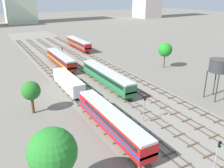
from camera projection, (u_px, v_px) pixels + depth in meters
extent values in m
plane|color=slate|center=(88.00, 74.00, 69.09)|extent=(480.00, 480.00, 0.00)
cube|color=gray|center=(88.00, 74.00, 69.09)|extent=(22.64, 176.00, 0.01)
cube|color=#47382D|center=(52.00, 78.00, 65.31)|extent=(0.07, 126.00, 0.15)
cube|color=#47382D|center=(58.00, 77.00, 65.96)|extent=(0.07, 126.00, 0.15)
cube|color=brown|center=(142.00, 164.00, 32.47)|extent=(2.40, 0.22, 0.14)
cube|color=brown|center=(130.00, 152.00, 34.93)|extent=(2.40, 0.22, 0.14)
cube|color=brown|center=(120.00, 142.00, 37.39)|extent=(2.40, 0.22, 0.14)
cube|color=brown|center=(110.00, 133.00, 39.85)|extent=(2.40, 0.22, 0.14)
cube|color=brown|center=(102.00, 124.00, 42.31)|extent=(2.40, 0.22, 0.14)
cube|color=brown|center=(95.00, 117.00, 44.77)|extent=(2.40, 0.22, 0.14)
cube|color=brown|center=(88.00, 111.00, 47.23)|extent=(2.40, 0.22, 0.14)
cube|color=brown|center=(83.00, 105.00, 49.69)|extent=(2.40, 0.22, 0.14)
cube|color=brown|center=(77.00, 100.00, 52.16)|extent=(2.40, 0.22, 0.14)
cube|color=brown|center=(72.00, 95.00, 54.62)|extent=(2.40, 0.22, 0.14)
cube|color=brown|center=(68.00, 90.00, 57.08)|extent=(2.40, 0.22, 0.14)
cube|color=brown|center=(64.00, 86.00, 59.54)|extent=(2.40, 0.22, 0.14)
cube|color=brown|center=(60.00, 83.00, 62.00)|extent=(2.40, 0.22, 0.14)
cube|color=brown|center=(57.00, 79.00, 64.46)|extent=(2.40, 0.22, 0.14)
cube|color=brown|center=(53.00, 76.00, 66.92)|extent=(2.40, 0.22, 0.14)
cube|color=brown|center=(51.00, 73.00, 69.38)|extent=(2.40, 0.22, 0.14)
cube|color=brown|center=(48.00, 70.00, 71.84)|extent=(2.40, 0.22, 0.14)
cube|color=brown|center=(45.00, 68.00, 74.30)|extent=(2.40, 0.22, 0.14)
cube|color=brown|center=(43.00, 65.00, 76.76)|extent=(2.40, 0.22, 0.14)
cube|color=brown|center=(40.00, 63.00, 79.22)|extent=(2.40, 0.22, 0.14)
cube|color=brown|center=(38.00, 61.00, 81.68)|extent=(2.40, 0.22, 0.14)
cube|color=brown|center=(36.00, 59.00, 84.14)|extent=(2.40, 0.22, 0.14)
cube|color=brown|center=(34.00, 57.00, 86.60)|extent=(2.40, 0.22, 0.14)
cube|color=brown|center=(33.00, 55.00, 89.06)|extent=(2.40, 0.22, 0.14)
cube|color=brown|center=(31.00, 54.00, 91.52)|extent=(2.40, 0.22, 0.14)
cube|color=brown|center=(29.00, 52.00, 93.98)|extent=(2.40, 0.22, 0.14)
cube|color=brown|center=(28.00, 51.00, 96.44)|extent=(2.40, 0.22, 0.14)
cube|color=brown|center=(26.00, 49.00, 98.90)|extent=(2.40, 0.22, 0.14)
cube|color=brown|center=(25.00, 48.00, 101.36)|extent=(2.40, 0.22, 0.14)
cube|color=brown|center=(24.00, 46.00, 103.82)|extent=(2.40, 0.22, 0.14)
cube|color=brown|center=(22.00, 45.00, 106.29)|extent=(2.40, 0.22, 0.14)
cube|color=brown|center=(21.00, 44.00, 108.75)|extent=(2.40, 0.22, 0.14)
cube|color=brown|center=(20.00, 43.00, 111.21)|extent=(2.40, 0.22, 0.14)
cube|color=brown|center=(19.00, 42.00, 113.67)|extent=(2.40, 0.22, 0.14)
cube|color=brown|center=(18.00, 41.00, 116.13)|extent=(2.40, 0.22, 0.14)
cube|color=#47382D|center=(69.00, 75.00, 67.41)|extent=(0.07, 126.00, 0.15)
cube|color=#47382D|center=(74.00, 74.00, 68.06)|extent=(0.07, 126.00, 0.15)
cube|color=brown|center=(185.00, 166.00, 32.11)|extent=(2.40, 0.22, 0.14)
cube|color=brown|center=(169.00, 154.00, 34.57)|extent=(2.40, 0.22, 0.14)
cube|color=brown|center=(156.00, 143.00, 37.03)|extent=(2.40, 0.22, 0.14)
cube|color=brown|center=(144.00, 134.00, 39.49)|extent=(2.40, 0.22, 0.14)
cube|color=brown|center=(134.00, 126.00, 41.95)|extent=(2.40, 0.22, 0.14)
cube|color=brown|center=(125.00, 118.00, 44.41)|extent=(2.40, 0.22, 0.14)
cube|color=brown|center=(117.00, 112.00, 46.88)|extent=(2.40, 0.22, 0.14)
cube|color=brown|center=(110.00, 106.00, 49.34)|extent=(2.40, 0.22, 0.14)
cube|color=brown|center=(103.00, 100.00, 51.80)|extent=(2.40, 0.22, 0.14)
cube|color=brown|center=(97.00, 95.00, 54.26)|extent=(2.40, 0.22, 0.14)
cube|color=brown|center=(91.00, 91.00, 56.72)|extent=(2.40, 0.22, 0.14)
cube|color=brown|center=(86.00, 87.00, 59.18)|extent=(2.40, 0.22, 0.14)
cube|color=brown|center=(82.00, 83.00, 61.64)|extent=(2.40, 0.22, 0.14)
cube|color=brown|center=(77.00, 80.00, 64.10)|extent=(2.40, 0.22, 0.14)
cube|color=brown|center=(73.00, 76.00, 66.56)|extent=(2.40, 0.22, 0.14)
cube|color=brown|center=(70.00, 74.00, 69.02)|extent=(2.40, 0.22, 0.14)
cube|color=brown|center=(66.00, 71.00, 71.48)|extent=(2.40, 0.22, 0.14)
cube|color=brown|center=(63.00, 68.00, 73.94)|extent=(2.40, 0.22, 0.14)
cube|color=brown|center=(60.00, 66.00, 76.40)|extent=(2.40, 0.22, 0.14)
cube|color=brown|center=(57.00, 63.00, 78.86)|extent=(2.40, 0.22, 0.14)
cube|color=brown|center=(54.00, 61.00, 81.32)|extent=(2.40, 0.22, 0.14)
cube|color=brown|center=(52.00, 59.00, 83.78)|extent=(2.40, 0.22, 0.14)
cube|color=brown|center=(50.00, 57.00, 86.24)|extent=(2.40, 0.22, 0.14)
cube|color=brown|center=(47.00, 56.00, 88.70)|extent=(2.40, 0.22, 0.14)
cube|color=brown|center=(45.00, 54.00, 91.16)|extent=(2.40, 0.22, 0.14)
cube|color=brown|center=(43.00, 52.00, 93.62)|extent=(2.40, 0.22, 0.14)
cube|color=brown|center=(41.00, 51.00, 96.08)|extent=(2.40, 0.22, 0.14)
cube|color=brown|center=(40.00, 49.00, 98.54)|extent=(2.40, 0.22, 0.14)
cube|color=brown|center=(38.00, 48.00, 101.01)|extent=(2.40, 0.22, 0.14)
cube|color=brown|center=(36.00, 47.00, 103.47)|extent=(2.40, 0.22, 0.14)
cube|color=brown|center=(35.00, 45.00, 105.93)|extent=(2.40, 0.22, 0.14)
cube|color=brown|center=(33.00, 44.00, 108.39)|extent=(2.40, 0.22, 0.14)
cube|color=brown|center=(32.00, 43.00, 110.85)|extent=(2.40, 0.22, 0.14)
cube|color=brown|center=(31.00, 42.00, 113.31)|extent=(2.40, 0.22, 0.14)
cube|color=brown|center=(29.00, 41.00, 115.77)|extent=(2.40, 0.22, 0.14)
cube|color=brown|center=(28.00, 40.00, 118.23)|extent=(2.40, 0.22, 0.14)
cube|color=#47382D|center=(84.00, 72.00, 69.52)|extent=(0.07, 126.00, 0.15)
cube|color=#47382D|center=(89.00, 72.00, 70.16)|extent=(0.07, 126.00, 0.15)
cube|color=brown|center=(209.00, 156.00, 34.21)|extent=(2.40, 0.22, 0.14)
cube|color=brown|center=(193.00, 145.00, 36.67)|extent=(2.40, 0.22, 0.14)
cube|color=brown|center=(179.00, 135.00, 39.13)|extent=(2.40, 0.22, 0.14)
cube|color=brown|center=(167.00, 127.00, 41.59)|extent=(2.40, 0.22, 0.14)
cube|color=brown|center=(156.00, 119.00, 44.06)|extent=(2.40, 0.22, 0.14)
cube|color=brown|center=(146.00, 113.00, 46.52)|extent=(2.40, 0.22, 0.14)
cube|color=brown|center=(137.00, 107.00, 48.98)|extent=(2.40, 0.22, 0.14)
cube|color=brown|center=(129.00, 101.00, 51.44)|extent=(2.40, 0.22, 0.14)
cube|color=brown|center=(122.00, 96.00, 53.90)|extent=(2.40, 0.22, 0.14)
cube|color=brown|center=(115.00, 92.00, 56.36)|extent=(2.40, 0.22, 0.14)
cube|color=brown|center=(109.00, 88.00, 58.82)|extent=(2.40, 0.22, 0.14)
cube|color=brown|center=(103.00, 84.00, 61.28)|extent=(2.40, 0.22, 0.14)
cube|color=brown|center=(98.00, 80.00, 63.74)|extent=(2.40, 0.22, 0.14)
cube|color=brown|center=(93.00, 77.00, 66.20)|extent=(2.40, 0.22, 0.14)
cube|color=brown|center=(89.00, 74.00, 68.66)|extent=(2.40, 0.22, 0.14)
cube|color=brown|center=(85.00, 71.00, 71.12)|extent=(2.40, 0.22, 0.14)
cube|color=brown|center=(81.00, 69.00, 73.58)|extent=(2.40, 0.22, 0.14)
cube|color=brown|center=(77.00, 66.00, 76.04)|extent=(2.40, 0.22, 0.14)
cube|color=brown|center=(74.00, 64.00, 78.50)|extent=(2.40, 0.22, 0.14)
cube|color=brown|center=(71.00, 62.00, 80.96)|extent=(2.40, 0.22, 0.14)
cube|color=brown|center=(68.00, 60.00, 83.42)|extent=(2.40, 0.22, 0.14)
cube|color=brown|center=(65.00, 58.00, 85.88)|extent=(2.40, 0.22, 0.14)
cube|color=brown|center=(62.00, 56.00, 88.34)|extent=(2.40, 0.22, 0.14)
cube|color=brown|center=(60.00, 54.00, 90.80)|extent=(2.40, 0.22, 0.14)
cube|color=brown|center=(57.00, 53.00, 93.26)|extent=(2.40, 0.22, 0.14)
cube|color=brown|center=(55.00, 51.00, 95.73)|extent=(2.40, 0.22, 0.14)
cube|color=brown|center=(53.00, 50.00, 98.19)|extent=(2.40, 0.22, 0.14)
cube|color=brown|center=(51.00, 48.00, 100.65)|extent=(2.40, 0.22, 0.14)
cube|color=brown|center=(49.00, 47.00, 103.11)|extent=(2.40, 0.22, 0.14)
cube|color=brown|center=(47.00, 46.00, 105.57)|extent=(2.40, 0.22, 0.14)
cube|color=brown|center=(45.00, 44.00, 108.03)|extent=(2.40, 0.22, 0.14)
cube|color=brown|center=(44.00, 43.00, 110.49)|extent=(2.40, 0.22, 0.14)
cube|color=brown|center=(42.00, 42.00, 112.95)|extent=(2.40, 0.22, 0.14)
cube|color=brown|center=(41.00, 41.00, 115.41)|extent=(2.40, 0.22, 0.14)
cube|color=brown|center=(39.00, 40.00, 117.87)|extent=(2.40, 0.22, 0.14)
cube|color=brown|center=(38.00, 39.00, 120.33)|extent=(2.40, 0.22, 0.14)
cube|color=#47382D|center=(99.00, 70.00, 71.62)|extent=(0.07, 126.00, 0.15)
cube|color=#47382D|center=(103.00, 69.00, 72.26)|extent=(0.07, 126.00, 0.15)
cube|color=brown|center=(214.00, 136.00, 38.78)|extent=(2.40, 0.22, 0.14)
cube|color=brown|center=(200.00, 128.00, 41.24)|extent=(2.40, 0.22, 0.14)
cube|color=brown|center=(187.00, 120.00, 43.70)|extent=(2.40, 0.22, 0.14)
cube|color=brown|center=(175.00, 113.00, 46.16)|extent=(2.40, 0.22, 0.14)
cube|color=brown|center=(165.00, 107.00, 48.62)|extent=(2.40, 0.22, 0.14)
cube|color=brown|center=(155.00, 102.00, 51.08)|extent=(2.40, 0.22, 0.14)
cube|color=brown|center=(147.00, 97.00, 53.54)|extent=(2.40, 0.22, 0.14)
cube|color=brown|center=(139.00, 92.00, 56.00)|extent=(2.40, 0.22, 0.14)
cube|color=brown|center=(132.00, 88.00, 58.46)|extent=(2.40, 0.22, 0.14)
cube|color=brown|center=(125.00, 84.00, 60.92)|extent=(2.40, 0.22, 0.14)
cube|color=brown|center=(119.00, 81.00, 63.38)|extent=(2.40, 0.22, 0.14)
cube|color=brown|center=(114.00, 77.00, 65.84)|extent=(2.40, 0.22, 0.14)
cube|color=brown|center=(108.00, 74.00, 68.30)|extent=(2.40, 0.22, 0.14)
cube|color=brown|center=(104.00, 72.00, 70.76)|extent=(2.40, 0.22, 0.14)
cube|color=brown|center=(99.00, 69.00, 73.22)|extent=(2.40, 0.22, 0.14)
cube|color=brown|center=(95.00, 66.00, 75.68)|extent=(2.40, 0.22, 0.14)
cube|color=brown|center=(91.00, 64.00, 78.14)|extent=(2.40, 0.22, 0.14)
cube|color=brown|center=(87.00, 62.00, 80.60)|extent=(2.40, 0.22, 0.14)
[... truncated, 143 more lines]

